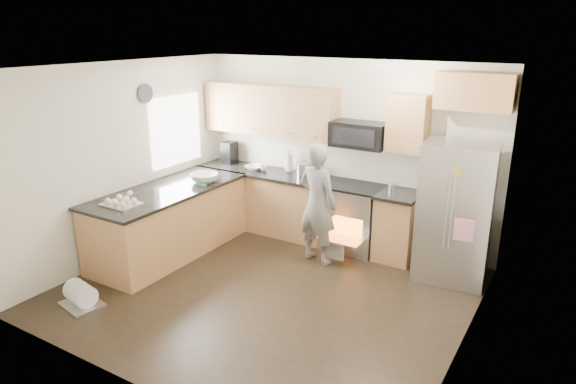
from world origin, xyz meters
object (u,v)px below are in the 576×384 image
Objects in this scene: stove_range at (354,203)px; person at (318,204)px; dish_rack at (81,299)px; refrigerator at (455,213)px.

person is at bearing -110.61° from stove_range.
stove_range is 3.67m from dish_rack.
stove_range is 1.04× the size of refrigerator.
refrigerator reaches higher than person.
stove_range is at bearing 57.37° from dish_rack.
stove_range is at bearing 165.88° from refrigerator.
dish_rack is (-1.95, -3.05, -0.60)m from stove_range.
stove_range is 0.68m from person.
refrigerator is (1.42, -0.20, 0.19)m from stove_range.
person is (-0.23, -0.62, 0.13)m from stove_range.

